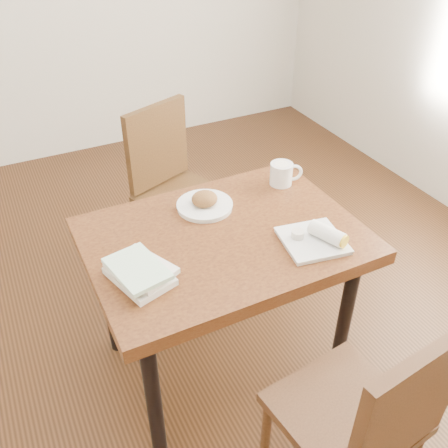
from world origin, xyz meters
name	(u,v)px	position (x,y,z in m)	size (l,w,h in m)	color
ground	(224,357)	(0.00, 0.00, -0.01)	(4.00, 5.00, 0.01)	#472814
table	(224,252)	(0.00, 0.00, 0.66)	(1.09, 0.79, 0.75)	brown
chair_near	(367,418)	(0.09, -0.82, 0.55)	(0.47, 0.47, 0.95)	#4A2A15
chair_far	(173,181)	(0.09, 0.80, 0.55)	(0.54, 0.54, 0.95)	#4E3316
plate_scone	(205,203)	(0.01, 0.21, 0.77)	(0.24, 0.24, 0.08)	white
coffee_mug	(282,173)	(0.42, 0.23, 0.80)	(0.15, 0.10, 0.10)	white
plate_burrito	(317,238)	(0.30, -0.21, 0.77)	(0.27, 0.27, 0.08)	white
book_stack	(140,272)	(-0.39, -0.10, 0.78)	(0.24, 0.28, 0.06)	white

